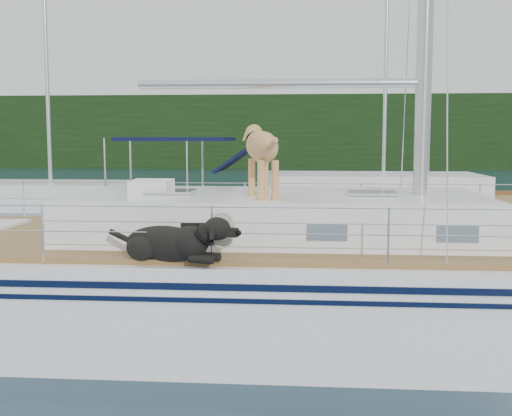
{
  "coord_description": "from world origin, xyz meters",
  "views": [
    {
      "loc": [
        1.18,
        -8.23,
        2.53
      ],
      "look_at": [
        0.5,
        0.2,
        1.6
      ],
      "focal_mm": 45.0,
      "sensor_mm": 36.0,
      "label": 1
    }
  ],
  "objects": [
    {
      "name": "bg_boat_center",
      "position": [
        4.0,
        16.0,
        0.45
      ],
      "size": [
        7.2,
        3.0,
        11.65
      ],
      "color": "white",
      "rests_on": "ground"
    },
    {
      "name": "tree_line",
      "position": [
        0.0,
        45.0,
        3.0
      ],
      "size": [
        90.0,
        3.0,
        6.0
      ],
      "primitive_type": "cube",
      "color": "black",
      "rests_on": "ground"
    },
    {
      "name": "shore_bank",
      "position": [
        0.0,
        46.2,
        0.6
      ],
      "size": [
        92.0,
        1.0,
        1.2
      ],
      "primitive_type": "cube",
      "color": "#595147",
      "rests_on": "ground"
    },
    {
      "name": "ground",
      "position": [
        0.0,
        0.0,
        0.0
      ],
      "size": [
        120.0,
        120.0,
        0.0
      ],
      "primitive_type": "plane",
      "color": "black",
      "rests_on": "ground"
    },
    {
      "name": "neighbor_sailboat",
      "position": [
        1.52,
        6.33,
        0.63
      ],
      "size": [
        11.0,
        3.5,
        13.3
      ],
      "color": "white",
      "rests_on": "ground"
    },
    {
      "name": "main_sailboat",
      "position": [
        0.09,
        -0.01,
        0.68
      ],
      "size": [
        12.0,
        3.97,
        14.01
      ],
      "color": "white",
      "rests_on": "ground"
    },
    {
      "name": "bg_boat_west",
      "position": [
        -8.0,
        14.0,
        0.45
      ],
      "size": [
        8.0,
        3.0,
        11.65
      ],
      "color": "white",
      "rests_on": "ground"
    }
  ]
}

